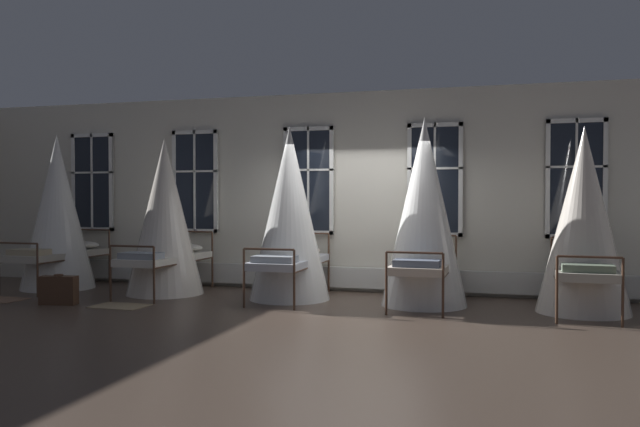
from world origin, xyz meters
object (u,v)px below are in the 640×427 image
Objects in this scene: cot_fifth at (584,222)px; cot_second at (165,218)px; cot_third at (290,215)px; cot_fourth at (424,214)px; cot_first at (58,214)px; suitcase_dark at (59,290)px.

cot_second is at bearing 91.36° from cot_fifth.
cot_fourth is (2.17, -0.01, 0.03)m from cot_third.
cot_first is 4.44m from cot_third.
cot_third is at bearing -87.42° from cot_second.
cot_first is at bearing 90.30° from cot_fourth.
cot_fourth reaches higher than cot_second.
cot_second is 4.54× the size of suitcase_dark.
cot_fourth is 2.26m from cot_fifth.
cot_fifth is 4.55× the size of suitcase_dark.
cot_first is 0.99× the size of cot_third.
cot_fifth is (6.66, 0.02, 0.00)m from cot_second.
cot_fourth is at bearing -88.11° from cot_second.
cot_second is 1.00× the size of cot_fifth.
cot_third is at bearing 90.37° from cot_fourth.
cot_first is 2.21m from cot_second.
cot_third reaches higher than cot_first.
cot_second is at bearing 90.63° from cot_third.
suitcase_dark is (-5.40, -1.50, -1.17)m from cot_fourth.
cot_second is 0.93× the size of cot_fourth.
cot_second reaches higher than suitcase_dark.
cot_third is 3.75m from suitcase_dark.
cot_first reaches higher than suitcase_dark.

